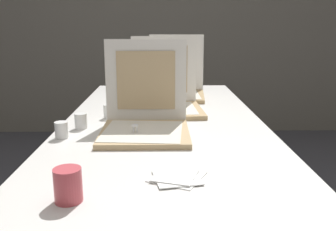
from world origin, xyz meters
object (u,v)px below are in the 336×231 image
pizza_box_front (145,120)px  cup_white_near_left (61,130)px  table (163,129)px  cup_printed_front (68,185)px  cup_white_far (120,98)px  napkin_pile (176,177)px  pizza_box_back (175,88)px  pizza_box_middle (166,100)px  cup_white_near_center (81,121)px  cup_white_mid (109,111)px

pizza_box_front → cup_white_near_left: pizza_box_front is taller
table → cup_printed_front: cup_printed_front is taller
cup_white_far → cup_printed_front: cup_printed_front is taller
napkin_pile → pizza_box_back: bearing=88.2°
table → cup_printed_front: 0.87m
napkin_pile → cup_white_near_left: bearing=138.0°
cup_printed_front → cup_white_near_left: bearing=106.5°
pizza_box_middle → cup_white_near_center: 0.51m
pizza_box_front → cup_white_near_center: size_ratio=5.72×
table → pizza_box_back: (0.08, 0.59, 0.10)m
pizza_box_front → cup_white_far: bearing=106.5°
cup_white_far → cup_white_mid: bearing=-93.1°
pizza_box_back → cup_white_far: bearing=-140.3°
table → cup_white_near_center: bearing=-159.0°
cup_white_far → cup_printed_front: bearing=-90.1°
pizza_box_middle → cup_white_far: 0.31m
pizza_box_back → cup_white_far: (-0.33, -0.23, -0.02)m
cup_white_mid → cup_white_near_center: bearing=-118.6°
table → pizza_box_middle: (0.02, 0.20, 0.10)m
napkin_pile → cup_printed_front: bearing=-153.6°
cup_white_near_left → napkin_pile: 0.61m
cup_white_near_center → cup_white_near_left: 0.15m
cup_white_near_center → cup_white_near_left: same height
cup_white_mid → pizza_box_middle: bearing=28.8°
cup_white_near_center → table: bearing=21.0°
cup_white_near_center → cup_white_far: (0.12, 0.50, 0.00)m
table → napkin_pile: 0.69m
cup_white_near_center → cup_printed_front: cup_printed_front is taller
pizza_box_front → cup_white_near_left: size_ratio=5.72×
cup_printed_front → cup_white_mid: bearing=91.0°
table → cup_white_near_left: bearing=-145.7°
table → cup_white_near_center: size_ratio=30.17×
table → cup_white_near_center: cup_white_near_center is taller
pizza_box_front → cup_white_mid: size_ratio=5.72×
pizza_box_back → cup_printed_front: 1.46m
cup_white_near_center → cup_white_far: bearing=77.0°
pizza_box_middle → cup_white_far: bearing=143.9°
pizza_box_back → cup_white_near_center: (-0.44, -0.73, -0.02)m
pizza_box_middle → napkin_pile: 0.89m
table → pizza_box_back: bearing=82.6°
pizza_box_middle → cup_white_mid: (-0.28, -0.16, -0.02)m
napkin_pile → cup_white_near_center: bearing=126.3°
cup_white_near_center → cup_white_far: same height
table → napkin_pile: napkin_pile is taller
cup_white_near_center → cup_white_near_left: size_ratio=1.00×
cup_white_near_left → cup_white_far: bearing=75.7°
pizza_box_middle → cup_white_near_left: (-0.43, -0.48, -0.02)m
pizza_box_front → napkin_pile: 0.49m
table → cup_printed_front: (-0.25, -0.83, 0.09)m
cup_white_near_left → cup_printed_front: (0.16, -0.55, 0.01)m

